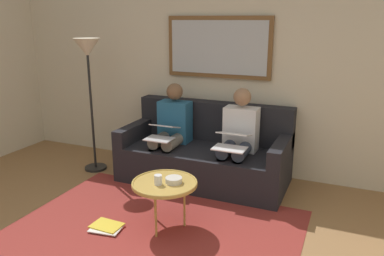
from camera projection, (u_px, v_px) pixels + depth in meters
name	position (u px, v px, depth m)	size (l,w,h in m)	color
wall_rear	(220.00, 67.00, 4.77)	(6.00, 0.12, 2.60)	beige
area_rug	(156.00, 228.00, 3.58)	(2.60, 1.80, 0.01)	maroon
couch	(206.00, 154.00, 4.62)	(1.95, 0.90, 0.90)	black
framed_mirror	(218.00, 47.00, 4.62)	(1.31, 0.05, 0.73)	brown
coffee_table	(165.00, 184.00, 3.48)	(0.60, 0.60, 0.47)	tan
cup	(158.00, 180.00, 3.42)	(0.07, 0.07, 0.09)	silver
bowl	(174.00, 180.00, 3.46)	(0.15, 0.15, 0.05)	beige
person_left	(238.00, 136.00, 4.32)	(0.38, 0.58, 1.14)	silver
laptop_white	(232.00, 140.00, 4.10)	(0.35, 0.37, 0.16)	white
person_right	(171.00, 128.00, 4.64)	(0.38, 0.58, 1.14)	#235B84
laptop_silver	(162.00, 132.00, 4.42)	(0.31, 0.37, 0.16)	silver
magazine_stack	(107.00, 227.00, 3.57)	(0.33, 0.28, 0.03)	red
standing_lamp	(88.00, 63.00, 4.63)	(0.32, 0.32, 1.66)	black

